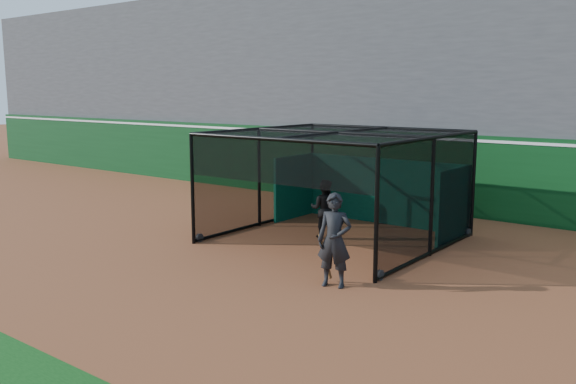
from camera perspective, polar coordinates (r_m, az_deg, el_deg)
The scene contains 6 objects.
ground at distance 13.64m, azimuth -5.60°, elevation -6.86°, with size 120.00×120.00×0.00m, color brown.
outfield_wall at distance 20.29m, azimuth 10.99°, elevation 2.11°, with size 50.00×0.50×2.50m.
grandstand at distance 23.58m, azimuth 15.44°, elevation 10.72°, with size 50.00×7.85×8.95m.
batting_cage at distance 15.69m, azimuth 4.62°, elevation 0.49°, with size 5.32×5.24×2.77m.
batter at distance 15.96m, azimuth 3.41°, elevation -1.58°, with size 0.75×0.58×1.54m, color black.
on_deck_player at distance 11.97m, azimuth 4.36°, elevation -4.54°, with size 0.78×0.63×1.87m.
Camera 1 is at (9.00, -9.51, 3.82)m, focal length 38.00 mm.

